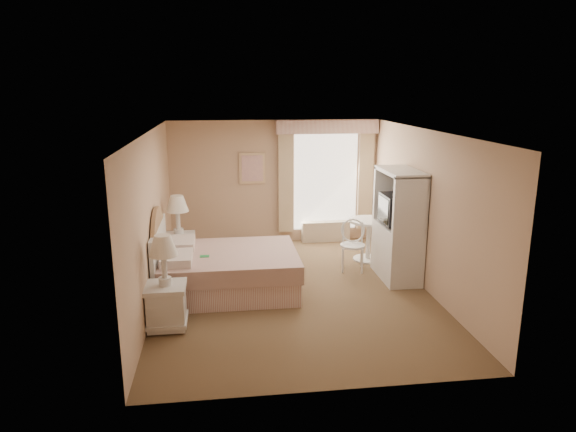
{
  "coord_description": "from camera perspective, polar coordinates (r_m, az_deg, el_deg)",
  "views": [
    {
      "loc": [
        -1.06,
        -7.47,
        3.13
      ],
      "look_at": [
        -0.04,
        0.3,
        1.15
      ],
      "focal_mm": 32.0,
      "sensor_mm": 36.0,
      "label": 1
    }
  ],
  "objects": [
    {
      "name": "framed_art",
      "position": [
        10.33,
        -4.0,
        5.31
      ],
      "size": [
        0.52,
        0.04,
        0.62
      ],
      "color": "#DAB386",
      "rests_on": "room"
    },
    {
      "name": "cafe_chair",
      "position": [
        9.05,
        7.19,
        -2.75
      ],
      "size": [
        0.51,
        0.51,
        0.89
      ],
      "rotation": [
        0.0,
        0.0,
        -0.22
      ],
      "color": "silver",
      "rests_on": "room"
    },
    {
      "name": "nightstand_near",
      "position": [
        7.01,
        -13.41,
        -8.45
      ],
      "size": [
        0.52,
        0.52,
        1.27
      ],
      "color": "silver",
      "rests_on": "room"
    },
    {
      "name": "round_table",
      "position": [
        9.56,
        8.95,
        -1.89
      ],
      "size": [
        0.73,
        0.73,
        0.77
      ],
      "color": "silver",
      "rests_on": "room"
    },
    {
      "name": "window",
      "position": [
        10.5,
        4.26,
        4.3
      ],
      "size": [
        2.05,
        0.22,
        2.51
      ],
      "color": "white",
      "rests_on": "room"
    },
    {
      "name": "bed",
      "position": [
        8.13,
        -7.45,
        -5.92
      ],
      "size": [
        2.15,
        1.68,
        1.49
      ],
      "color": "tan",
      "rests_on": "room"
    },
    {
      "name": "nightstand_far",
      "position": [
        9.22,
        -12.0,
        -2.81
      ],
      "size": [
        0.54,
        0.54,
        1.3
      ],
      "color": "silver",
      "rests_on": "room"
    },
    {
      "name": "room",
      "position": [
        7.78,
        0.6,
        0.17
      ],
      "size": [
        4.21,
        5.51,
        2.51
      ],
      "color": "brown",
      "rests_on": "ground"
    },
    {
      "name": "armoire",
      "position": [
        8.71,
        12.12,
        -1.95
      ],
      "size": [
        0.55,
        1.11,
        1.84
      ],
      "color": "silver",
      "rests_on": "room"
    }
  ]
}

